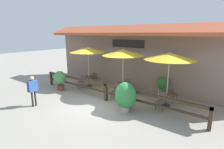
# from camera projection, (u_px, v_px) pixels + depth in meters

# --- Properties ---
(ground_plane) EXTENTS (60.00, 60.00, 0.00)m
(ground_plane) POSITION_uv_depth(u_px,v_px,m) (93.00, 107.00, 8.96)
(ground_plane) COLOR gray
(building_facade) EXTENTS (14.28, 1.49, 4.23)m
(building_facade) POSITION_uv_depth(u_px,v_px,m) (135.00, 56.00, 11.65)
(building_facade) COLOR gray
(building_facade) RESTS_ON ground
(patio_railing) EXTENTS (10.40, 0.14, 0.95)m
(patio_railing) POSITION_uv_depth(u_px,v_px,m) (106.00, 89.00, 9.62)
(patio_railing) COLOR #3D2D1E
(patio_railing) RESTS_ON ground
(patio_umbrella_near) EXTENTS (2.49, 2.49, 2.78)m
(patio_umbrella_near) POSITION_uv_depth(u_px,v_px,m) (88.00, 50.00, 11.87)
(patio_umbrella_near) COLOR #B7B2A8
(patio_umbrella_near) RESTS_ON ground
(dining_table_near) EXTENTS (0.81, 0.81, 0.70)m
(dining_table_near) POSITION_uv_depth(u_px,v_px,m) (89.00, 78.00, 12.33)
(dining_table_near) COLOR #4C3826
(dining_table_near) RESTS_ON ground
(chair_near_streetside) EXTENTS (0.50, 0.50, 0.86)m
(chair_near_streetside) POSITION_uv_depth(u_px,v_px,m) (82.00, 81.00, 11.86)
(chair_near_streetside) COLOR #514C47
(chair_near_streetside) RESTS_ON ground
(chair_near_wallside) EXTENTS (0.51, 0.51, 0.86)m
(chair_near_wallside) POSITION_uv_depth(u_px,v_px,m) (96.00, 78.00, 12.85)
(chair_near_wallside) COLOR #514C47
(chair_near_wallside) RESTS_ON ground
(patio_umbrella_middle) EXTENTS (2.49, 2.49, 2.78)m
(patio_umbrella_middle) POSITION_uv_depth(u_px,v_px,m) (123.00, 53.00, 10.20)
(patio_umbrella_middle) COLOR #B7B2A8
(patio_umbrella_middle) RESTS_ON ground
(dining_table_middle) EXTENTS (0.81, 0.81, 0.70)m
(dining_table_middle) POSITION_uv_depth(u_px,v_px,m) (123.00, 86.00, 10.66)
(dining_table_middle) COLOR #4C3826
(dining_table_middle) RESTS_ON ground
(chair_middle_streetside) EXTENTS (0.48, 0.48, 0.86)m
(chair_middle_streetside) POSITION_uv_depth(u_px,v_px,m) (117.00, 90.00, 10.12)
(chair_middle_streetside) COLOR #514C47
(chair_middle_streetside) RESTS_ON ground
(chair_middle_wallside) EXTENTS (0.51, 0.51, 0.86)m
(chair_middle_wallside) POSITION_uv_depth(u_px,v_px,m) (129.00, 84.00, 11.22)
(chair_middle_wallside) COLOR #514C47
(chair_middle_wallside) RESTS_ON ground
(patio_umbrella_far) EXTENTS (2.49, 2.49, 2.78)m
(patio_umbrella_far) POSITION_uv_depth(u_px,v_px,m) (170.00, 56.00, 8.52)
(patio_umbrella_far) COLOR #B7B2A8
(patio_umbrella_far) RESTS_ON ground
(dining_table_far) EXTENTS (0.81, 0.81, 0.70)m
(dining_table_far) POSITION_uv_depth(u_px,v_px,m) (167.00, 95.00, 8.99)
(dining_table_far) COLOR #4C3826
(dining_table_far) RESTS_ON ground
(chair_far_streetside) EXTENTS (0.43, 0.43, 0.86)m
(chair_far_streetside) POSITION_uv_depth(u_px,v_px,m) (162.00, 100.00, 8.54)
(chair_far_streetside) COLOR #514C47
(chair_far_streetside) RESTS_ON ground
(chair_far_wallside) EXTENTS (0.51, 0.51, 0.86)m
(chair_far_wallside) POSITION_uv_depth(u_px,v_px,m) (172.00, 94.00, 9.45)
(chair_far_wallside) COLOR #514C47
(chair_far_wallside) RESTS_ON ground
(potted_plant_broad_leaf) EXTENTS (1.04, 0.94, 1.44)m
(potted_plant_broad_leaf) POSITION_uv_depth(u_px,v_px,m) (125.00, 96.00, 8.27)
(potted_plant_broad_leaf) COLOR #B7AD99
(potted_plant_broad_leaf) RESTS_ON ground
(potted_plant_corner_fern) EXTENTS (0.85, 0.76, 1.27)m
(potted_plant_corner_fern) POSITION_uv_depth(u_px,v_px,m) (60.00, 79.00, 11.45)
(potted_plant_corner_fern) COLOR brown
(potted_plant_corner_fern) RESTS_ON ground
(potted_plant_entrance_palm) EXTENTS (0.59, 0.53, 1.21)m
(potted_plant_entrance_palm) POSITION_uv_depth(u_px,v_px,m) (162.00, 85.00, 10.26)
(potted_plant_entrance_palm) COLOR #B7AD99
(potted_plant_entrance_palm) RESTS_ON ground
(pedestrian) EXTENTS (0.22, 0.56, 1.59)m
(pedestrian) POSITION_uv_depth(u_px,v_px,m) (33.00, 87.00, 8.80)
(pedestrian) COLOR black
(pedestrian) RESTS_ON ground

